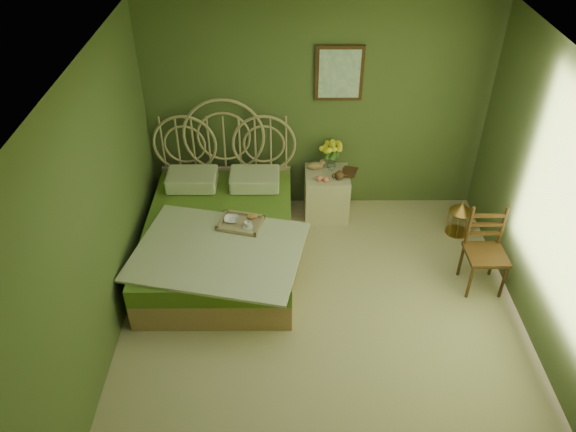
{
  "coord_description": "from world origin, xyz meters",
  "views": [
    {
      "loc": [
        -0.37,
        -3.75,
        4.2
      ],
      "look_at": [
        -0.34,
        1.0,
        0.68
      ],
      "focal_mm": 35.0,
      "sensor_mm": 36.0,
      "label": 1
    }
  ],
  "objects_px": {
    "bed": "(220,235)",
    "nightstand": "(327,189)",
    "chair": "(485,244)",
    "birdcage": "(459,218)"
  },
  "relations": [
    {
      "from": "nightstand",
      "to": "chair",
      "type": "xyz_separation_m",
      "value": [
        1.56,
        -1.27,
        0.15
      ]
    },
    {
      "from": "chair",
      "to": "birdcage",
      "type": "distance_m",
      "value": 0.9
    },
    {
      "from": "bed",
      "to": "birdcage",
      "type": "distance_m",
      "value": 2.83
    },
    {
      "from": "bed",
      "to": "nightstand",
      "type": "xyz_separation_m",
      "value": [
        1.24,
        0.86,
        0.04
      ]
    },
    {
      "from": "nightstand",
      "to": "chair",
      "type": "height_order",
      "value": "nightstand"
    },
    {
      "from": "nightstand",
      "to": "birdcage",
      "type": "bearing_deg",
      "value": -14.97
    },
    {
      "from": "nightstand",
      "to": "birdcage",
      "type": "relative_size",
      "value": 2.4
    },
    {
      "from": "chair",
      "to": "birdcage",
      "type": "height_order",
      "value": "chair"
    },
    {
      "from": "nightstand",
      "to": "chair",
      "type": "relative_size",
      "value": 1.11
    },
    {
      "from": "chair",
      "to": "nightstand",
      "type": "bearing_deg",
      "value": 140.37
    }
  ]
}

